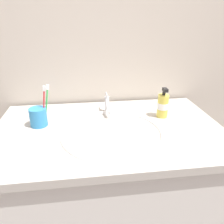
# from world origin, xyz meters

# --- Properties ---
(tiled_wall_back) EXTENTS (2.27, 0.04, 2.40)m
(tiled_wall_back) POSITION_xyz_m (0.00, 0.38, 1.20)
(tiled_wall_back) COLOR beige
(tiled_wall_back) RESTS_ON ground
(vanity_counter) EXTENTS (1.07, 0.67, 0.89)m
(vanity_counter) POSITION_xyz_m (0.00, 0.00, 0.45)
(vanity_counter) COLOR silver
(vanity_counter) RESTS_ON ground
(sink_basin) EXTENTS (0.47, 0.47, 0.12)m
(sink_basin) POSITION_xyz_m (0.01, -0.05, 0.85)
(sink_basin) COLOR white
(sink_basin) RESTS_ON vanity_counter
(faucet) EXTENTS (0.02, 0.14, 0.10)m
(faucet) POSITION_xyz_m (0.01, 0.17, 0.94)
(faucet) COLOR silver
(faucet) RESTS_ON sink_basin
(toothbrush_cup) EXTENTS (0.08, 0.08, 0.09)m
(toothbrush_cup) POSITION_xyz_m (-0.33, 0.07, 0.93)
(toothbrush_cup) COLOR #338CCC
(toothbrush_cup) RESTS_ON vanity_counter
(toothbrush_red) EXTENTS (0.04, 0.01, 0.19)m
(toothbrush_red) POSITION_xyz_m (-0.29, 0.07, 1.00)
(toothbrush_red) COLOR red
(toothbrush_red) RESTS_ON toothbrush_cup
(toothbrush_green) EXTENTS (0.04, 0.02, 0.19)m
(toothbrush_green) POSITION_xyz_m (-0.28, 0.08, 1.00)
(toothbrush_green) COLOR green
(toothbrush_green) RESTS_ON toothbrush_cup
(soap_dispenser) EXTENTS (0.06, 0.06, 0.16)m
(soap_dispenser) POSITION_xyz_m (0.29, 0.09, 0.95)
(soap_dispenser) COLOR #DBCC4C
(soap_dispenser) RESTS_ON vanity_counter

